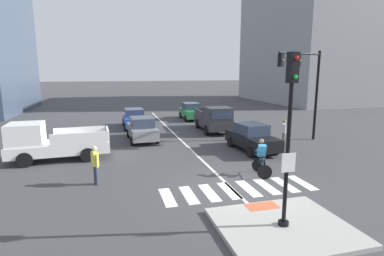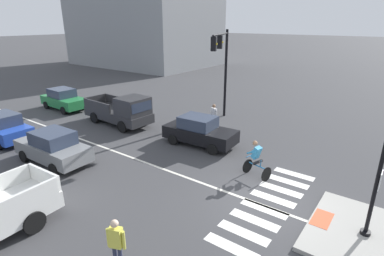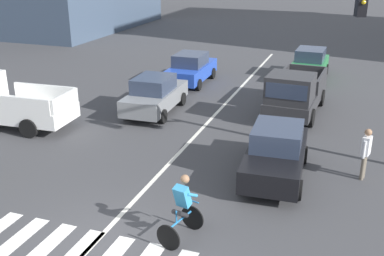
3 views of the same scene
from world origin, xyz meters
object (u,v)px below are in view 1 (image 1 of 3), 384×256
(car_blue_westbound_distant, at_px, (134,118))
(pedestrian_waiting_far_side, at_px, (284,130))
(car_green_eastbound_distant, at_px, (191,111))
(pickup_truck_charcoal_eastbound_far, at_px, (214,120))
(traffic_light_mast, at_px, (306,79))
(pedestrian_at_curb_left, at_px, (95,162))
(cyclist, at_px, (262,157))
(car_grey_westbound_far, at_px, (142,129))
(car_black_eastbound_mid, at_px, (252,137))
(pickup_truck_white_cross_left, at_px, (50,143))
(signal_pole, at_px, (289,125))

(car_blue_westbound_distant, height_order, pedestrian_waiting_far_side, pedestrian_waiting_far_side)
(car_green_eastbound_distant, distance_m, pickup_truck_charcoal_eastbound_far, 6.75)
(traffic_light_mast, bearing_deg, pedestrian_at_curb_left, -160.53)
(traffic_light_mast, xyz_separation_m, cyclist, (-5.93, -5.42, -3.35))
(car_blue_westbound_distant, bearing_deg, cyclist, -71.14)
(traffic_light_mast, bearing_deg, car_green_eastbound_distant, 112.36)
(traffic_light_mast, xyz_separation_m, car_grey_westbound_far, (-10.48, 3.21, -3.41))
(pedestrian_at_curb_left, bearing_deg, car_green_eastbound_distant, 62.39)
(car_black_eastbound_mid, height_order, pedestrian_waiting_far_side, pedestrian_waiting_far_side)
(car_black_eastbound_mid, distance_m, pickup_truck_white_cross_left, 11.38)
(pickup_truck_white_cross_left, xyz_separation_m, pedestrian_waiting_far_side, (13.96, -0.19, 0.00))
(car_black_eastbound_mid, height_order, pickup_truck_charcoal_eastbound_far, pickup_truck_charcoal_eastbound_far)
(cyclist, bearing_deg, signal_pole, -110.17)
(signal_pole, distance_m, pickup_truck_white_cross_left, 12.83)
(car_black_eastbound_mid, relative_size, pickup_truck_white_cross_left, 0.81)
(car_black_eastbound_mid, distance_m, car_blue_westbound_distant, 11.44)
(car_blue_westbound_distant, height_order, cyclist, cyclist)
(car_green_eastbound_distant, xyz_separation_m, pickup_truck_white_cross_left, (-10.97, -11.90, 0.17))
(pickup_truck_white_cross_left, xyz_separation_m, pedestrian_at_curb_left, (2.47, -4.33, 0.00))
(car_blue_westbound_distant, bearing_deg, car_black_eastbound_mid, -56.86)
(traffic_light_mast, bearing_deg, car_black_eastbound_mid, -163.93)
(car_green_eastbound_distant, height_order, car_grey_westbound_far, same)
(traffic_light_mast, relative_size, car_green_eastbound_distant, 1.47)
(car_blue_westbound_distant, xyz_separation_m, pedestrian_waiting_far_side, (8.87, -8.86, 0.17))
(cyclist, bearing_deg, car_grey_westbound_far, 117.79)
(signal_pole, bearing_deg, car_blue_westbound_distant, 99.23)
(car_green_eastbound_distant, bearing_deg, pedestrian_waiting_far_side, -76.07)
(car_blue_westbound_distant, height_order, pickup_truck_charcoal_eastbound_far, pickup_truck_charcoal_eastbound_far)
(signal_pole, bearing_deg, car_black_eastbound_mid, 69.66)
(signal_pole, xyz_separation_m, pickup_truck_white_cross_left, (-8.08, 9.72, -2.22))
(car_green_eastbound_distant, relative_size, cyclist, 2.47)
(pedestrian_at_curb_left, height_order, pedestrian_waiting_far_side, same)
(signal_pole, height_order, cyclist, signal_pole)
(car_grey_westbound_far, relative_size, pickup_truck_white_cross_left, 0.80)
(pedestrian_waiting_far_side, bearing_deg, car_grey_westbound_far, 156.77)
(car_black_eastbound_mid, distance_m, pedestrian_waiting_far_side, 2.72)
(traffic_light_mast, relative_size, car_black_eastbound_mid, 1.45)
(signal_pole, relative_size, pickup_truck_white_cross_left, 0.98)
(traffic_light_mast, relative_size, cyclist, 3.63)
(signal_pole, distance_m, car_grey_westbound_far, 13.79)
(pickup_truck_white_cross_left, bearing_deg, traffic_light_mast, 1.27)
(signal_pole, xyz_separation_m, traffic_light_mast, (7.64, 10.07, 1.02))
(pedestrian_at_curb_left, bearing_deg, signal_pole, -43.85)
(car_black_eastbound_mid, bearing_deg, pedestrian_at_curb_left, -158.90)
(car_blue_westbound_distant, xyz_separation_m, pickup_truck_white_cross_left, (-5.09, -8.67, 0.17))
(pickup_truck_charcoal_eastbound_far, bearing_deg, pickup_truck_white_cross_left, -155.02)
(signal_pole, relative_size, traffic_light_mast, 0.83)
(car_black_eastbound_mid, bearing_deg, pickup_truck_charcoal_eastbound_far, 92.64)
(traffic_light_mast, xyz_separation_m, pickup_truck_charcoal_eastbound_far, (-4.65, 4.81, -3.24))
(signal_pole, height_order, car_black_eastbound_mid, signal_pole)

